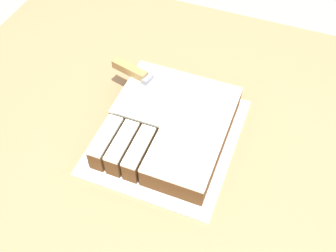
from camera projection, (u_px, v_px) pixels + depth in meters
countertop at (181, 223)px, 1.30m from camera, size 1.40×1.10×0.90m
cake_board at (168, 135)px, 0.96m from camera, size 0.33×0.36×0.01m
cake at (170, 125)px, 0.94m from camera, size 0.28×0.31×0.06m
knife at (140, 76)px, 0.99m from camera, size 0.27×0.09×0.02m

